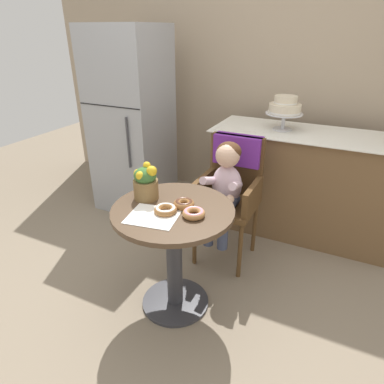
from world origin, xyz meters
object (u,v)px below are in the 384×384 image
(flower_vase, at_px, (146,182))
(cafe_table, at_px, (174,239))
(refrigerator, at_px, (132,123))
(donut_side, at_px, (194,213))
(seated_child, at_px, (225,182))
(donut_front, at_px, (184,203))
(wicker_chair, at_px, (232,179))
(tiered_cake_stand, at_px, (285,108))
(donut_mid, at_px, (166,209))

(flower_vase, bearing_deg, cafe_table, -11.94)
(flower_vase, xyz_separation_m, refrigerator, (-0.84, 1.06, 0.02))
(donut_side, height_order, refrigerator, refrigerator)
(donut_side, distance_m, flower_vase, 0.38)
(cafe_table, distance_m, flower_vase, 0.38)
(seated_child, height_order, donut_side, seated_child)
(donut_front, bearing_deg, flower_vase, 179.10)
(flower_vase, bearing_deg, wicker_chair, 64.63)
(donut_side, bearing_deg, seated_child, 93.78)
(cafe_table, bearing_deg, wicker_chair, 81.25)
(cafe_table, distance_m, refrigerator, 1.56)
(seated_child, height_order, tiered_cake_stand, tiered_cake_stand)
(flower_vase, bearing_deg, tiered_cake_stand, 67.05)
(seated_child, xyz_separation_m, donut_front, (-0.06, -0.52, 0.07))
(tiered_cake_stand, bearing_deg, flower_vase, -112.95)
(cafe_table, xyz_separation_m, wicker_chair, (0.11, 0.72, 0.13))
(donut_mid, bearing_deg, tiered_cake_stand, 76.22)
(refrigerator, bearing_deg, donut_mid, -48.25)
(cafe_table, distance_m, donut_front, 0.25)
(donut_front, bearing_deg, wicker_chair, 85.06)
(donut_mid, xyz_separation_m, tiered_cake_stand, (0.33, 1.36, 0.34))
(tiered_cake_stand, bearing_deg, seated_child, -106.07)
(cafe_table, xyz_separation_m, flower_vase, (-0.21, 0.04, 0.32))
(flower_vase, relative_size, tiered_cake_stand, 0.75)
(cafe_table, bearing_deg, refrigerator, 133.67)
(wicker_chair, height_order, tiered_cake_stand, tiered_cake_stand)
(tiered_cake_stand, bearing_deg, donut_side, -97.43)
(wicker_chair, bearing_deg, seated_child, -93.99)
(wicker_chair, height_order, donut_mid, wicker_chair)
(tiered_cake_stand, bearing_deg, refrigerator, -171.71)
(tiered_cake_stand, xyz_separation_m, refrigerator, (-1.37, -0.20, -0.23))
(refrigerator, bearing_deg, donut_side, -43.36)
(cafe_table, height_order, donut_mid, donut_mid)
(donut_front, distance_m, refrigerator, 1.53)
(seated_child, distance_m, donut_front, 0.53)
(wicker_chair, relative_size, tiered_cake_stand, 3.18)
(wicker_chair, relative_size, refrigerator, 0.56)
(donut_mid, relative_size, tiered_cake_stand, 0.43)
(flower_vase, distance_m, tiered_cake_stand, 1.39)
(flower_vase, bearing_deg, refrigerator, 128.55)
(wicker_chair, height_order, flower_vase, wicker_chair)
(wicker_chair, relative_size, flower_vase, 4.22)
(wicker_chair, xyz_separation_m, seated_child, (0.00, -0.16, 0.04))
(wicker_chair, bearing_deg, donut_mid, -102.83)
(seated_child, distance_m, donut_mid, 0.64)
(donut_front, bearing_deg, donut_side, -36.59)
(cafe_table, xyz_separation_m, refrigerator, (-1.05, 1.10, 0.34))
(wicker_chair, relative_size, donut_mid, 7.38)
(seated_child, height_order, refrigerator, refrigerator)
(wicker_chair, relative_size, donut_side, 7.50)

